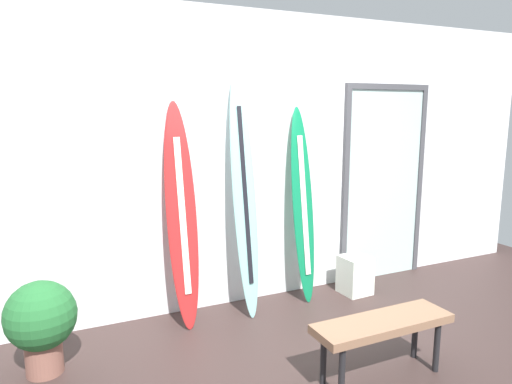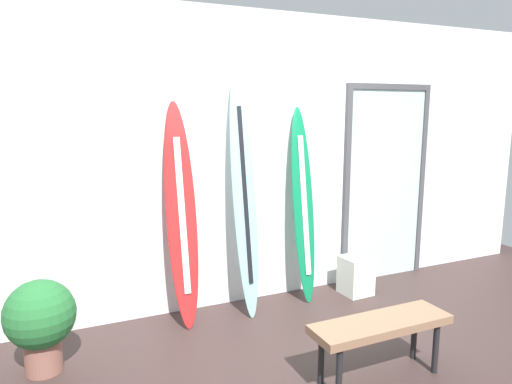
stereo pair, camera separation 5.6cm
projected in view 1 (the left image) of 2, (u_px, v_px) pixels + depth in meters
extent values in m
cube|color=#372826|center=(315.00, 356.00, 3.63)|extent=(8.00, 8.00, 0.04)
cube|color=silver|center=(247.00, 160.00, 4.54)|extent=(7.20, 0.20, 2.80)
ellipsoid|color=#AF2222|center=(182.00, 216.00, 4.00)|extent=(0.27, 0.40, 1.97)
cube|color=white|center=(182.00, 216.00, 3.97)|extent=(0.06, 0.24, 1.33)
cone|color=black|center=(188.00, 308.00, 4.05)|extent=(0.07, 0.09, 0.11)
ellipsoid|color=#84C0BC|center=(244.00, 195.00, 4.21)|extent=(0.23, 0.42, 2.24)
cube|color=black|center=(245.00, 195.00, 4.18)|extent=(0.04, 0.27, 1.59)
cone|color=black|center=(250.00, 295.00, 4.27)|extent=(0.07, 0.09, 0.11)
ellipsoid|color=#107547|center=(303.00, 205.00, 4.54)|extent=(0.23, 0.34, 1.92)
cube|color=white|center=(304.00, 205.00, 4.52)|extent=(0.06, 0.22, 1.35)
cone|color=black|center=(306.00, 284.00, 4.61)|extent=(0.07, 0.08, 0.11)
cube|color=white|center=(355.00, 275.00, 4.80)|extent=(0.30, 0.30, 0.39)
cube|color=silver|center=(383.00, 186.00, 5.16)|extent=(0.97, 0.02, 2.10)
cube|color=#47474C|center=(345.00, 189.00, 4.95)|extent=(0.06, 0.06, 2.10)
cube|color=#47474C|center=(418.00, 183.00, 5.37)|extent=(0.06, 0.06, 2.10)
cube|color=#47474C|center=(388.00, 87.00, 4.97)|extent=(1.09, 0.06, 0.06)
cylinder|color=brown|center=(44.00, 358.00, 3.35)|extent=(0.26, 0.26, 0.23)
sphere|color=#246530|center=(41.00, 315.00, 3.29)|extent=(0.50, 0.50, 0.50)
cube|color=#846048|center=(383.00, 323.00, 3.24)|extent=(1.04, 0.31, 0.06)
cylinder|color=black|center=(342.00, 374.00, 3.01)|extent=(0.04, 0.04, 0.38)
cylinder|color=black|center=(437.00, 347.00, 3.36)|extent=(0.04, 0.04, 0.38)
cylinder|color=black|center=(323.00, 358.00, 3.21)|extent=(0.04, 0.04, 0.38)
cylinder|color=black|center=(415.00, 334.00, 3.55)|extent=(0.04, 0.04, 0.38)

